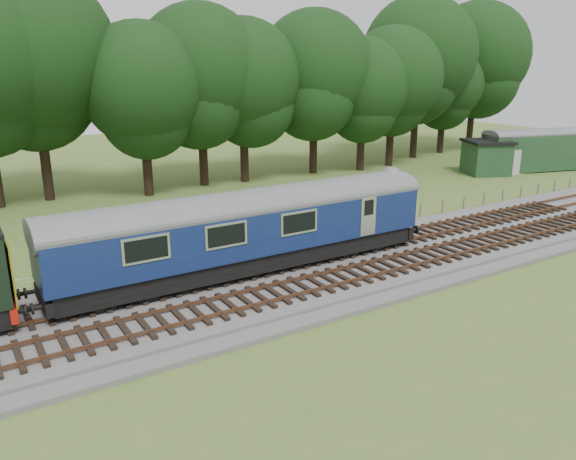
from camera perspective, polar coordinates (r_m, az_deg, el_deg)
ground at (r=28.27m, az=8.10°, el=-3.40°), size 120.00×120.00×0.00m
ballast at (r=28.22m, az=8.11°, el=-3.06°), size 70.00×7.00×0.35m
track_north at (r=29.16m, az=6.37°, el=-1.84°), size 67.20×2.40×0.21m
track_south at (r=27.01m, az=10.31°, el=-3.54°), size 67.20×2.40×0.21m
fence at (r=31.64m, az=2.89°, el=-1.04°), size 64.00×0.12×1.00m
tree_line at (r=46.60m, az=-9.51°, el=4.56°), size 70.00×8.00×18.00m
dmu_railcar at (r=25.40m, az=-4.00°, el=0.59°), size 18.05×2.86×3.88m
worker at (r=22.77m, az=-23.08°, el=-6.62°), size 0.67×0.55×1.59m
parked_coach at (r=57.93m, az=25.66°, el=7.64°), size 14.87×6.40×3.76m
shed at (r=53.19m, az=19.50°, el=7.01°), size 4.86×4.86×3.01m
caravan at (r=55.58m, az=22.47°, el=6.64°), size 4.71×2.64×2.21m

